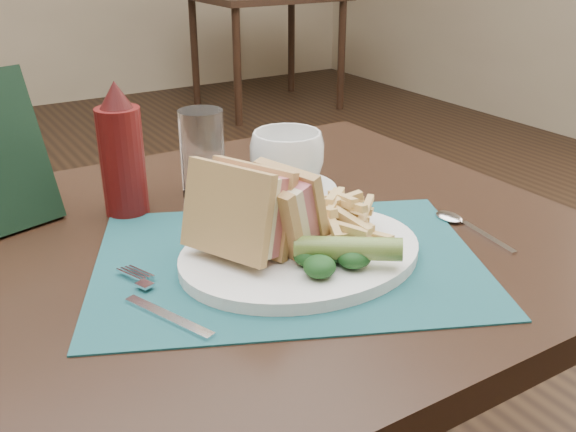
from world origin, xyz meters
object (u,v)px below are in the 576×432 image
at_px(table_bg_right, 267,51).
at_px(ketchup_bottle, 121,149).
at_px(coffee_cup, 287,160).
at_px(plate, 301,253).
at_px(sandwich_half_a, 227,215).
at_px(saucer, 287,190).
at_px(sandwich_half_b, 267,214).
at_px(drinking_glass, 203,154).
at_px(placemat, 288,261).

distance_m(table_bg_right, ketchup_bottle, 3.59).
distance_m(table_bg_right, coffee_cup, 3.52).
distance_m(plate, sandwich_half_a, 0.11).
xyz_separation_m(table_bg_right, coffee_cup, (-1.71, -3.04, 0.43)).
height_order(plate, saucer, plate).
relative_size(plate, coffee_cup, 2.73).
distance_m(sandwich_half_b, ketchup_bottle, 0.26).
distance_m(saucer, drinking_glass, 0.14).
distance_m(sandwich_half_a, coffee_cup, 0.26).
bearing_deg(sandwich_half_a, saucer, 18.25).
height_order(saucer, drinking_glass, drinking_glass).
xyz_separation_m(table_bg_right, placemat, (-1.83, -3.23, 0.38)).
height_order(placemat, drinking_glass, drinking_glass).
relative_size(coffee_cup, drinking_glass, 0.84).
bearing_deg(table_bg_right, saucer, -119.38).
height_order(plate, drinking_glass, drinking_glass).
xyz_separation_m(sandwich_half_b, drinking_glass, (0.03, 0.24, -0.00)).
bearing_deg(drinking_glass, saucer, -28.85).
xyz_separation_m(plate, sandwich_half_a, (-0.09, 0.02, 0.06)).
bearing_deg(placemat, coffee_cup, 58.65).
bearing_deg(plate, ketchup_bottle, 119.57).
xyz_separation_m(table_bg_right, plate, (-1.81, -3.24, 0.38)).
distance_m(saucer, coffee_cup, 0.05).
bearing_deg(saucer, plate, -117.16).
bearing_deg(coffee_cup, sandwich_half_a, -136.56).
bearing_deg(sandwich_half_a, placemat, -33.00).
distance_m(coffee_cup, drinking_glass, 0.12).
relative_size(plate, sandwich_half_a, 2.64).
relative_size(plate, ketchup_bottle, 1.61).
bearing_deg(plate, coffee_cup, 65.03).
distance_m(plate, ketchup_bottle, 0.29).
bearing_deg(ketchup_bottle, placemat, -64.95).
xyz_separation_m(plate, sandwich_half_b, (-0.04, 0.01, 0.06)).
relative_size(sandwich_half_a, saucer, 0.76).
bearing_deg(coffee_cup, saucer, 0.00).
distance_m(table_bg_right, sandwich_half_a, 3.77).
bearing_deg(placemat, sandwich_half_b, 164.93).
relative_size(placemat, plate, 1.52).
height_order(saucer, coffee_cup, coffee_cup).
xyz_separation_m(placemat, ketchup_bottle, (-0.11, 0.24, 0.09)).
relative_size(table_bg_right, placemat, 1.97).
xyz_separation_m(sandwich_half_a, sandwich_half_b, (0.05, -0.00, -0.01)).
bearing_deg(sandwich_half_a, plate, -35.14).
height_order(table_bg_right, saucer, saucer).
height_order(plate, sandwich_half_a, sandwich_half_a).
xyz_separation_m(sandwich_half_b, coffee_cup, (0.14, 0.18, -0.01)).
bearing_deg(sandwich_half_b, plate, -32.00).
height_order(placemat, ketchup_bottle, ketchup_bottle).
relative_size(table_bg_right, saucer, 6.00).
bearing_deg(table_bg_right, sandwich_half_b, -119.87).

